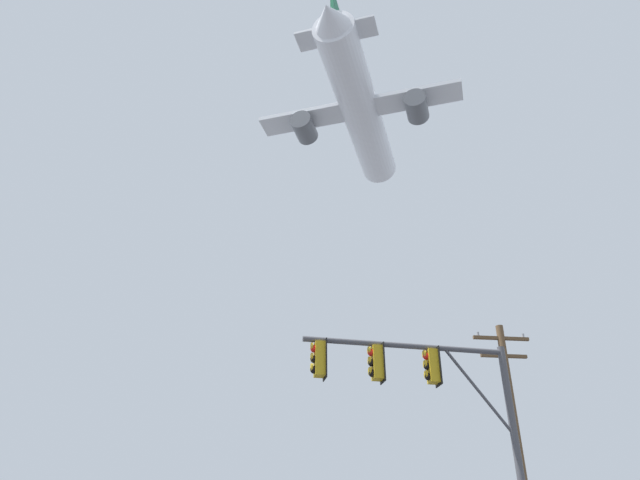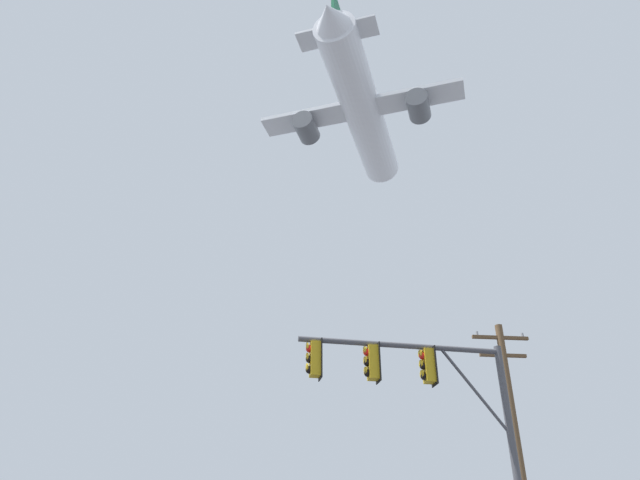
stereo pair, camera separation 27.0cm
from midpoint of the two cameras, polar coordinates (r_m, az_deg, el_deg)
signal_pole_near at (r=16.04m, az=11.06°, el=-14.98°), size 5.70×0.80×6.78m
utility_pole at (r=22.78m, az=19.00°, el=-18.46°), size 2.20×0.28×9.57m
airplane at (r=57.92m, az=4.21°, el=12.58°), size 18.87×24.44×6.87m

